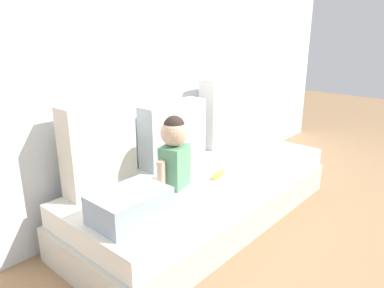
{
  "coord_description": "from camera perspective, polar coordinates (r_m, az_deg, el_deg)",
  "views": [
    {
      "loc": [
        -1.87,
        -1.5,
        1.35
      ],
      "look_at": [
        -0.16,
        0.0,
        0.62
      ],
      "focal_mm": 33.88,
      "sensor_mm": 36.0,
      "label": 1
    }
  ],
  "objects": [
    {
      "name": "ground_plane",
      "position": [
        2.76,
        2.23,
        -11.56
      ],
      "size": [
        12.0,
        12.0,
        0.0
      ],
      "primitive_type": "plane",
      "color": "#93704C"
    },
    {
      "name": "back_wall",
      "position": [
        2.79,
        -6.71,
        16.15
      ],
      "size": [
        5.33,
        0.1,
        2.55
      ],
      "primitive_type": "cube",
      "color": "silver",
      "rests_on": "ground"
    },
    {
      "name": "couch",
      "position": [
        2.67,
        2.28,
        -8.16
      ],
      "size": [
        2.13,
        0.85,
        0.37
      ],
      "color": "beige",
      "rests_on": "ground"
    },
    {
      "name": "throw_pillow_left",
      "position": [
        2.31,
        -14.46,
        -0.52
      ],
      "size": [
        0.46,
        0.16,
        0.56
      ],
      "primitive_type": "cube",
      "color": "beige",
      "rests_on": "couch"
    },
    {
      "name": "throw_pillow_center",
      "position": [
        2.73,
        -2.94,
        1.77
      ],
      "size": [
        0.57,
        0.16,
        0.46
      ],
      "primitive_type": "cube",
      "color": "#B2BCC6",
      "rests_on": "couch"
    },
    {
      "name": "throw_pillow_right",
      "position": [
        3.2,
        5.33,
        5.33
      ],
      "size": [
        0.55,
        0.16,
        0.59
      ],
      "primitive_type": "cube",
      "color": "silver",
      "rests_on": "couch"
    },
    {
      "name": "toddler",
      "position": [
        2.29,
        -2.78,
        -0.9
      ],
      "size": [
        0.3,
        0.18,
        0.47
      ],
      "color": "#568E66",
      "rests_on": "couch"
    },
    {
      "name": "banana",
      "position": [
        2.51,
        4.15,
        -4.82
      ],
      "size": [
        0.18,
        0.07,
        0.04
      ],
      "primitive_type": "ellipsoid",
      "rotation": [
        0.0,
        0.0,
        0.18
      ],
      "color": "yellow",
      "rests_on": "couch"
    },
    {
      "name": "folded_blanket",
      "position": [
        1.99,
        -9.78,
        -9.49
      ],
      "size": [
        0.4,
        0.28,
        0.16
      ],
      "primitive_type": "cube",
      "color": "#8E9EB2",
      "rests_on": "couch"
    }
  ]
}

